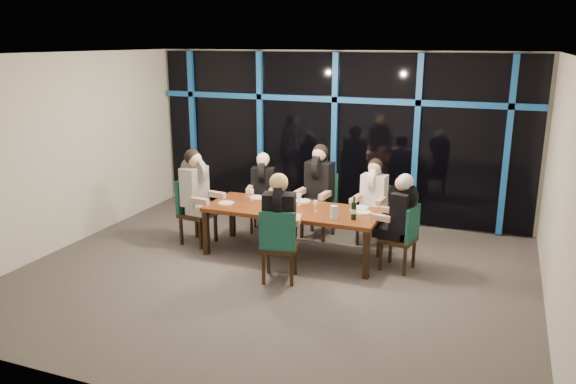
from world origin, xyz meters
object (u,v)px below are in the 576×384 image
(diner_end_left, at_px, (196,183))
(wine_bottle, at_px, (354,211))
(chair_far_right, at_px, (374,211))
(chair_end_left, at_px, (193,208))
(diner_far_left, at_px, (263,181))
(chair_end_right, at_px, (404,235))
(chair_near_mid, at_px, (279,242))
(diner_near_mid, at_px, (280,211))
(chair_far_left, at_px, (264,201))
(diner_end_right, at_px, (400,208))
(dining_table, at_px, (293,212))
(diner_far_right, at_px, (373,189))
(chair_far_mid, at_px, (320,201))
(diner_far_mid, at_px, (318,178))
(water_pitcher, at_px, (334,212))

(diner_end_left, height_order, wine_bottle, diner_end_left)
(diner_end_left, distance_m, wine_bottle, 2.59)
(chair_far_right, distance_m, wine_bottle, 1.26)
(chair_end_left, relative_size, diner_far_left, 1.16)
(chair_far_right, height_order, chair_end_right, chair_end_right)
(chair_end_right, height_order, diner_far_left, diner_far_left)
(chair_far_right, xyz_separation_m, chair_near_mid, (-0.84, -1.99, 0.04))
(chair_near_mid, distance_m, diner_near_mid, 0.42)
(wine_bottle, bearing_deg, chair_far_left, 148.52)
(chair_end_left, distance_m, diner_end_right, 3.29)
(chair_end_right, bearing_deg, dining_table, -77.76)
(chair_end_left, height_order, diner_far_right, diner_far_right)
(dining_table, xyz_separation_m, diner_far_left, (-0.87, 0.87, 0.20))
(dining_table, xyz_separation_m, diner_far_right, (1.00, 0.93, 0.22))
(chair_far_right, height_order, chair_end_left, chair_end_left)
(chair_end_left, height_order, diner_end_right, diner_end_right)
(chair_far_mid, relative_size, chair_end_right, 1.10)
(diner_end_right, distance_m, wine_bottle, 0.65)
(dining_table, relative_size, diner_end_left, 2.55)
(chair_far_mid, distance_m, chair_end_right, 1.86)
(dining_table, distance_m, diner_far_right, 1.39)
(diner_end_right, xyz_separation_m, wine_bottle, (-0.60, -0.25, -0.04))
(chair_far_left, bearing_deg, chair_far_right, -12.34)
(diner_far_right, relative_size, diner_end_left, 0.91)
(dining_table, xyz_separation_m, chair_near_mid, (0.17, -0.98, -0.11))
(chair_far_right, xyz_separation_m, diner_end_left, (-2.61, -1.07, 0.47))
(dining_table, relative_size, diner_far_mid, 2.53)
(diner_end_right, bearing_deg, chair_end_left, -77.32)
(wine_bottle, bearing_deg, chair_end_left, 176.63)
(chair_far_left, relative_size, chair_near_mid, 0.90)
(chair_far_mid, height_order, diner_far_right, diner_far_right)
(dining_table, height_order, water_pitcher, water_pitcher)
(diner_far_left, distance_m, diner_end_left, 1.19)
(chair_end_right, relative_size, water_pitcher, 4.98)
(wine_bottle, bearing_deg, diner_far_mid, 127.93)
(dining_table, height_order, diner_near_mid, diner_near_mid)
(chair_far_mid, bearing_deg, dining_table, -88.40)
(chair_far_right, bearing_deg, diner_end_right, -53.48)
(chair_far_mid, height_order, chair_far_right, chair_far_mid)
(chair_far_mid, xyz_separation_m, chair_far_right, (0.92, -0.03, -0.06))
(diner_far_mid, relative_size, diner_end_right, 1.10)
(diner_far_left, xyz_separation_m, diner_end_left, (-0.73, -0.93, 0.11))
(diner_end_left, distance_m, water_pitcher, 2.34)
(chair_far_mid, distance_m, diner_end_right, 1.82)
(chair_end_right, distance_m, diner_end_right, 0.39)
(chair_far_left, bearing_deg, chair_end_right, -33.99)
(chair_far_left, bearing_deg, chair_near_mid, -75.42)
(diner_end_right, xyz_separation_m, diner_near_mid, (-1.43, -0.95, 0.06))
(diner_end_right, xyz_separation_m, water_pitcher, (-0.86, -0.33, -0.07))
(diner_far_mid, bearing_deg, chair_near_mid, -80.65)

